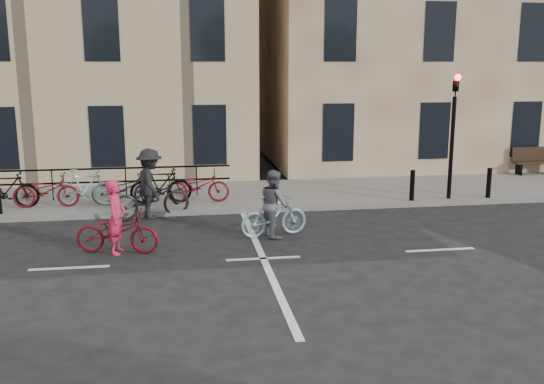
{
  "coord_description": "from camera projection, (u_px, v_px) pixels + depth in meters",
  "views": [
    {
      "loc": [
        -1.71,
        -12.24,
        4.1
      ],
      "look_at": [
        0.45,
        1.64,
        1.1
      ],
      "focal_mm": 40.0,
      "sensor_mm": 36.0,
      "label": 1
    }
  ],
  "objects": [
    {
      "name": "traffic_light",
      "position": [
        453.0,
        121.0,
        17.56
      ],
      "size": [
        0.18,
        0.3,
        3.9
      ],
      "color": "black",
      "rests_on": "sidewalk"
    },
    {
      "name": "bench",
      "position": [
        534.0,
        160.0,
        21.93
      ],
      "size": [
        1.6,
        0.41,
        0.97
      ],
      "color": "black",
      "rests_on": "sidewalk"
    },
    {
      "name": "building_east",
      "position": [
        431.0,
        13.0,
        25.58
      ],
      "size": [
        14.0,
        10.0,
        12.0
      ],
      "primitive_type": "cube",
      "color": "#9B7D5D",
      "rests_on": "sidewalk"
    },
    {
      "name": "sidewalk",
      "position": [
        103.0,
        200.0,
        18.13
      ],
      "size": [
        46.0,
        4.0,
        0.15
      ],
      "primitive_type": "cube",
      "color": "slate",
      "rests_on": "ground"
    },
    {
      "name": "ground",
      "position": [
        263.0,
        259.0,
        12.94
      ],
      "size": [
        120.0,
        120.0,
        0.0
      ],
      "primitive_type": "plane",
      "color": "black",
      "rests_on": "ground"
    },
    {
      "name": "cyclist_dark",
      "position": [
        150.0,
        191.0,
        16.18
      ],
      "size": [
        2.24,
        1.37,
        1.89
      ],
      "rotation": [
        0.0,
        0.0,
        1.87
      ],
      "color": "black",
      "rests_on": "ground"
    },
    {
      "name": "bollard_east",
      "position": [
        412.0,
        185.0,
        17.68
      ],
      "size": [
        0.14,
        0.14,
        0.9
      ],
      "primitive_type": "cylinder",
      "color": "black",
      "rests_on": "sidewalk"
    },
    {
      "name": "parked_bikes",
      "position": [
        85.0,
        188.0,
        17.03
      ],
      "size": [
        8.3,
        1.23,
        1.05
      ],
      "color": "black",
      "rests_on": "sidewalk"
    },
    {
      "name": "cyclist_pink",
      "position": [
        117.0,
        228.0,
        13.23
      ],
      "size": [
        1.94,
        1.05,
        1.64
      ],
      "rotation": [
        0.0,
        0.0,
        1.34
      ],
      "color": "maroon",
      "rests_on": "ground"
    },
    {
      "name": "cyclist_grey",
      "position": [
        274.0,
        210.0,
        14.49
      ],
      "size": [
        1.74,
        0.9,
        1.63
      ],
      "rotation": [
        0.0,
        0.0,
        1.79
      ],
      "color": "#87A8B1",
      "rests_on": "ground"
    },
    {
      "name": "bollard_west",
      "position": [
        489.0,
        183.0,
        18.04
      ],
      "size": [
        0.14,
        0.14,
        0.9
      ],
      "primitive_type": "cylinder",
      "color": "black",
      "rests_on": "sidewalk"
    }
  ]
}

